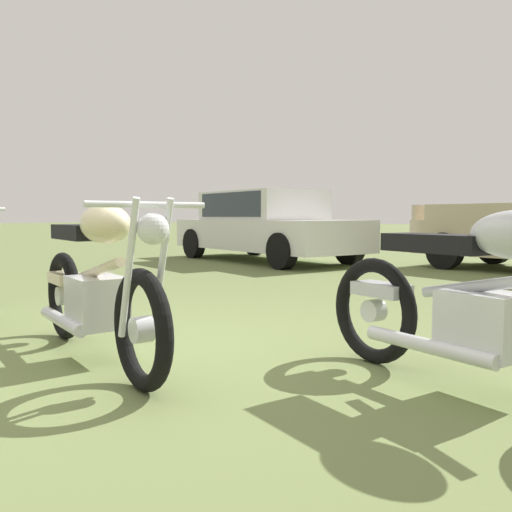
% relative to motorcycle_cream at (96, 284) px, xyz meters
% --- Properties ---
extents(ground_plane, '(120.00, 120.00, 0.00)m').
position_rel_motorcycle_cream_xyz_m(ground_plane, '(0.04, 0.19, -0.49)').
color(ground_plane, olive).
extents(motorcycle_cream, '(1.94, 1.17, 1.02)m').
position_rel_motorcycle_cream_xyz_m(motorcycle_cream, '(0.00, 0.00, 0.00)').
color(motorcycle_cream, black).
rests_on(motorcycle_cream, ground).
extents(motorcycle_silver, '(1.94, 1.22, 1.02)m').
position_rel_motorcycle_cream_xyz_m(motorcycle_silver, '(2.23, 0.45, -0.01)').
color(motorcycle_silver, black).
rests_on(motorcycle_silver, ground).
extents(car_white, '(4.86, 3.57, 1.43)m').
position_rel_motorcycle_cream_xyz_m(car_white, '(-2.67, 7.28, 0.30)').
color(car_white, silver).
rests_on(car_white, ground).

